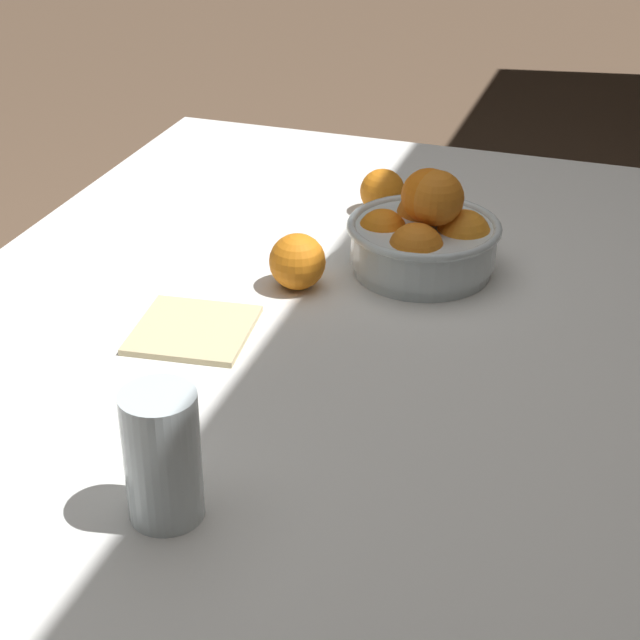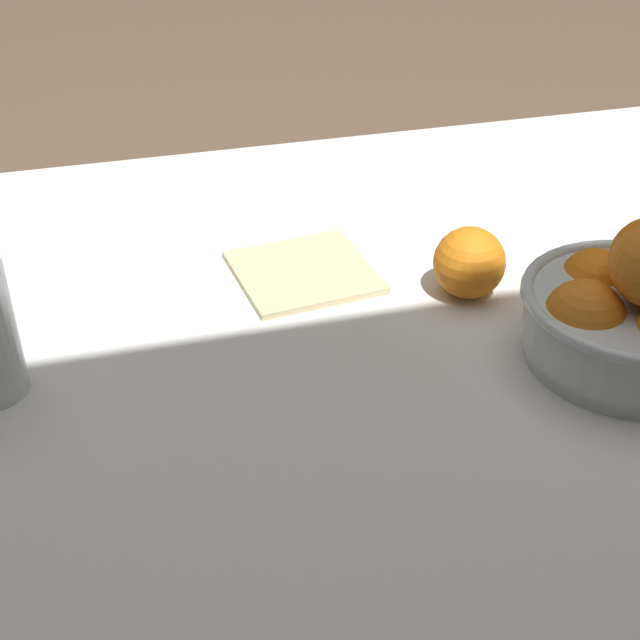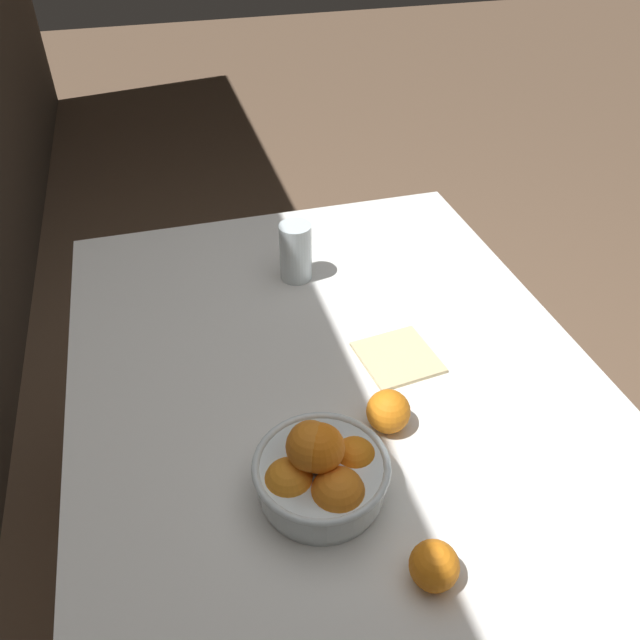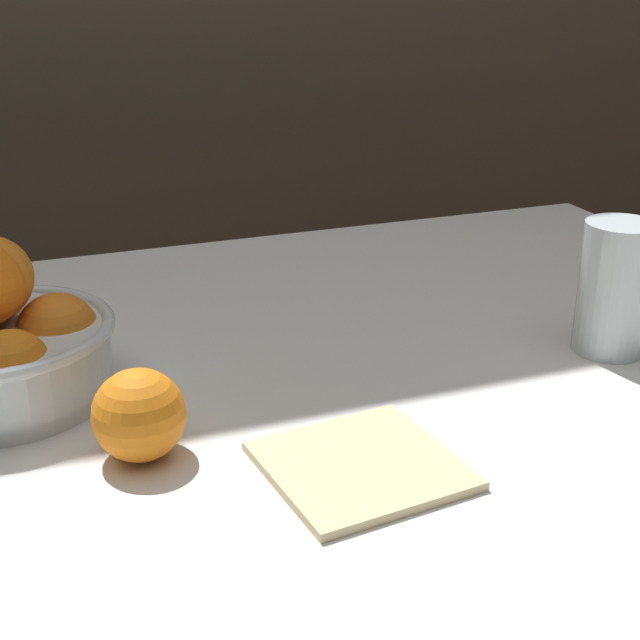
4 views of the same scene
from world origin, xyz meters
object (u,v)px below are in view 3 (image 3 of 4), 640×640
at_px(juice_glass, 296,254).
at_px(orange_loose_near_bowl, 434,566).
at_px(fruit_bowl, 321,471).
at_px(orange_loose_front, 388,411).

xyz_separation_m(juice_glass, orange_loose_near_bowl, (-0.77, -0.00, -0.03)).
distance_m(fruit_bowl, juice_glass, 0.60).
bearing_deg(juice_glass, orange_loose_front, -175.17).
bearing_deg(orange_loose_near_bowl, fruit_bowl, 31.46).
bearing_deg(orange_loose_front, juice_glass, 4.83).
bearing_deg(fruit_bowl, juice_glass, -10.37).
relative_size(fruit_bowl, juice_glass, 1.56).
bearing_deg(orange_loose_near_bowl, juice_glass, 0.16).
xyz_separation_m(orange_loose_near_bowl, orange_loose_front, (0.28, -0.04, 0.00)).
height_order(juice_glass, orange_loose_front, juice_glass).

